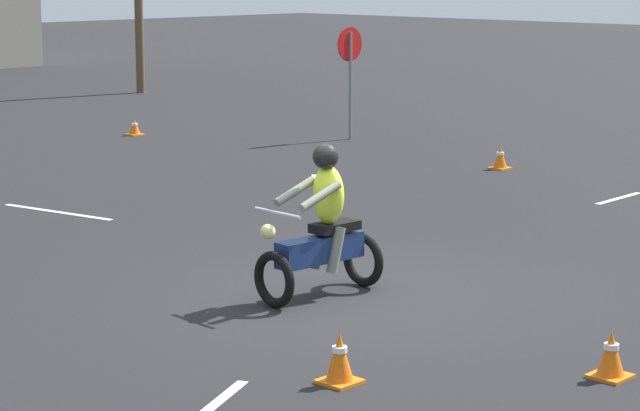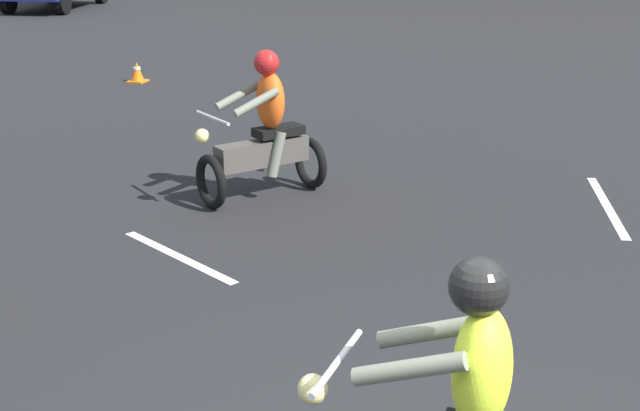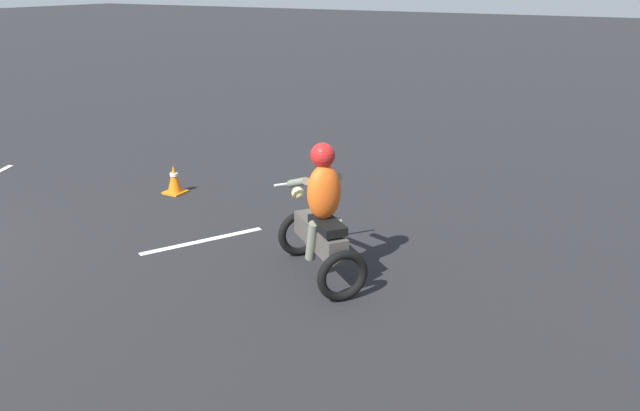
{
  "view_description": "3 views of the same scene",
  "coord_description": "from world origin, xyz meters",
  "px_view_note": "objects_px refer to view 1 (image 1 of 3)",
  "views": [
    {
      "loc": [
        -9.44,
        -8.89,
        3.5
      ],
      "look_at": [
        -0.06,
        0.15,
        1.0
      ],
      "focal_mm": 70.0,
      "sensor_mm": 36.0,
      "label": 1
    },
    {
      "loc": [
        0.44,
        -3.6,
        3.17
      ],
      "look_at": [
        -1.55,
        2.74,
        0.9
      ],
      "focal_mm": 50.0,
      "sensor_mm": 36.0,
      "label": 2
    },
    {
      "loc": [
        2.81,
        8.64,
        3.37
      ],
      "look_at": [
        -3.04,
        5.33,
        0.9
      ],
      "focal_mm": 35.0,
      "sensor_mm": 36.0,
      "label": 3
    }
  ],
  "objects_px": {
    "motorcycle_rider_foreground": "(322,230)",
    "traffic_cone_mid_center": "(500,158)",
    "stop_sign": "(350,60)",
    "traffic_cone_far_left": "(611,355)",
    "traffic_cone_mid_left": "(135,128)",
    "traffic_cone_far_center": "(340,359)"
  },
  "relations": [
    {
      "from": "traffic_cone_mid_left",
      "to": "traffic_cone_far_left",
      "type": "height_order",
      "value": "traffic_cone_far_left"
    },
    {
      "from": "traffic_cone_far_center",
      "to": "traffic_cone_far_left",
      "type": "xyz_separation_m",
      "value": [
        1.73,
        -1.59,
        -0.01
      ]
    },
    {
      "from": "motorcycle_rider_foreground",
      "to": "stop_sign",
      "type": "height_order",
      "value": "stop_sign"
    },
    {
      "from": "stop_sign",
      "to": "traffic_cone_far_left",
      "type": "relative_size",
      "value": 5.51
    },
    {
      "from": "stop_sign",
      "to": "traffic_cone_far_center",
      "type": "relative_size",
      "value": 5.16
    },
    {
      "from": "traffic_cone_mid_left",
      "to": "traffic_cone_far_left",
      "type": "distance_m",
      "value": 17.09
    },
    {
      "from": "motorcycle_rider_foreground",
      "to": "traffic_cone_mid_center",
      "type": "xyz_separation_m",
      "value": [
        8.39,
        3.71,
        -0.53
      ]
    },
    {
      "from": "traffic_cone_mid_center",
      "to": "traffic_cone_mid_left",
      "type": "xyz_separation_m",
      "value": [
        -1.69,
        8.21,
        -0.03
      ]
    },
    {
      "from": "traffic_cone_mid_left",
      "to": "traffic_cone_mid_center",
      "type": "bearing_deg",
      "value": -78.34
    },
    {
      "from": "stop_sign",
      "to": "traffic_cone_far_left",
      "type": "xyz_separation_m",
      "value": [
        -9.65,
        -11.94,
        -1.43
      ]
    },
    {
      "from": "stop_sign",
      "to": "traffic_cone_far_left",
      "type": "bearing_deg",
      "value": -128.95
    },
    {
      "from": "traffic_cone_far_center",
      "to": "traffic_cone_far_left",
      "type": "height_order",
      "value": "traffic_cone_far_center"
    },
    {
      "from": "traffic_cone_mid_center",
      "to": "traffic_cone_far_center",
      "type": "height_order",
      "value": "traffic_cone_far_center"
    },
    {
      "from": "stop_sign",
      "to": "traffic_cone_far_left",
      "type": "distance_m",
      "value": 15.42
    },
    {
      "from": "stop_sign",
      "to": "motorcycle_rider_foreground",
      "type": "bearing_deg",
      "value": -138.75
    },
    {
      "from": "traffic_cone_mid_center",
      "to": "traffic_cone_mid_left",
      "type": "relative_size",
      "value": 1.2
    },
    {
      "from": "motorcycle_rider_foreground",
      "to": "traffic_cone_far_left",
      "type": "relative_size",
      "value": 3.98
    },
    {
      "from": "stop_sign",
      "to": "traffic_cone_mid_center",
      "type": "distance_m",
      "value": 4.86
    },
    {
      "from": "motorcycle_rider_foreground",
      "to": "traffic_cone_mid_left",
      "type": "distance_m",
      "value": 13.69
    },
    {
      "from": "motorcycle_rider_foreground",
      "to": "traffic_cone_mid_left",
      "type": "height_order",
      "value": "motorcycle_rider_foreground"
    },
    {
      "from": "stop_sign",
      "to": "traffic_cone_far_left",
      "type": "height_order",
      "value": "stop_sign"
    },
    {
      "from": "stop_sign",
      "to": "traffic_cone_mid_left",
      "type": "xyz_separation_m",
      "value": [
        -2.71,
        3.68,
        -1.47
      ]
    }
  ]
}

